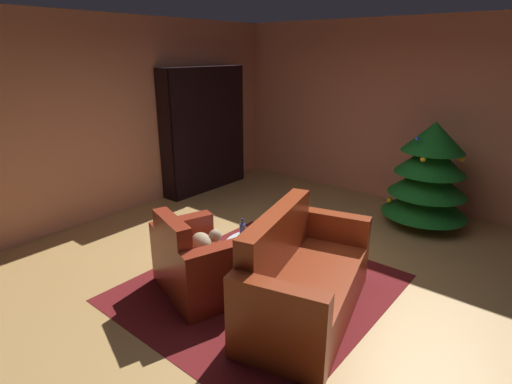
% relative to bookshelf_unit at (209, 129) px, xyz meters
% --- Properties ---
extents(ground_plane, '(7.63, 7.63, 0.00)m').
position_rel_bookshelf_unit_xyz_m(ground_plane, '(2.82, -1.75, -1.03)').
color(ground_plane, '#B0864C').
extents(wall_back, '(6.16, 0.06, 2.78)m').
position_rel_bookshelf_unit_xyz_m(wall_back, '(2.82, 1.46, 0.36)').
color(wall_back, tan).
rests_on(wall_back, ground).
extents(wall_left, '(0.06, 6.48, 2.78)m').
position_rel_bookshelf_unit_xyz_m(wall_left, '(-0.23, -1.75, 0.36)').
color(wall_left, tan).
rests_on(wall_left, ground).
extents(area_rug, '(2.32, 2.52, 0.01)m').
position_rel_bookshelf_unit_xyz_m(area_rug, '(2.73, -1.98, -1.03)').
color(area_rug, '#5E1416').
rests_on(area_rug, ground).
extents(bookshelf_unit, '(0.32, 1.64, 2.06)m').
position_rel_bookshelf_unit_xyz_m(bookshelf_unit, '(0.00, 0.00, 0.00)').
color(bookshelf_unit, black).
rests_on(bookshelf_unit, ground).
extents(armchair_red, '(1.09, 0.91, 0.85)m').
position_rel_bookshelf_unit_xyz_m(armchair_red, '(2.29, -2.43, -0.72)').
color(armchair_red, maroon).
rests_on(armchair_red, ground).
extents(couch_red, '(1.18, 1.78, 0.96)m').
position_rel_bookshelf_unit_xyz_m(couch_red, '(3.28, -2.06, -0.70)').
color(couch_red, maroon).
rests_on(couch_red, ground).
extents(coffee_table, '(0.72, 0.72, 0.43)m').
position_rel_bookshelf_unit_xyz_m(coffee_table, '(2.64, -1.88, -0.64)').
color(coffee_table, black).
rests_on(coffee_table, ground).
extents(book_stack_on_table, '(0.21, 0.16, 0.11)m').
position_rel_bookshelf_unit_xyz_m(book_stack_on_table, '(2.64, -1.92, -0.55)').
color(book_stack_on_table, '#44724F').
rests_on(book_stack_on_table, coffee_table).
extents(bottle_on_table, '(0.06, 0.06, 0.24)m').
position_rel_bookshelf_unit_xyz_m(bottle_on_table, '(2.45, -1.92, -0.50)').
color(bottle_on_table, navy).
rests_on(bottle_on_table, coffee_table).
extents(decorated_tree, '(1.13, 1.13, 1.44)m').
position_rel_bookshelf_unit_xyz_m(decorated_tree, '(3.47, 0.69, -0.31)').
color(decorated_tree, brown).
rests_on(decorated_tree, ground).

